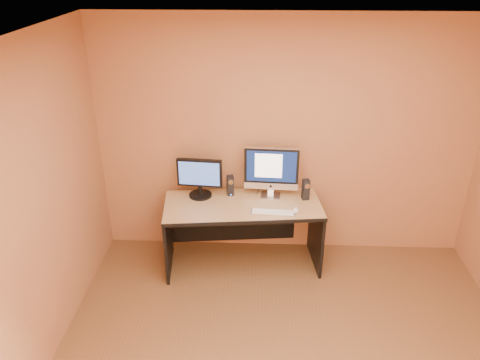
{
  "coord_description": "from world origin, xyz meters",
  "views": [
    {
      "loc": [
        -0.29,
        -2.61,
        3.11
      ],
      "look_at": [
        -0.46,
        1.51,
        1.07
      ],
      "focal_mm": 35.0,
      "sensor_mm": 36.0,
      "label": 1
    }
  ],
  "objects": [
    {
      "name": "desk",
      "position": [
        -0.44,
        1.61,
        0.37
      ],
      "size": [
        1.68,
        0.88,
        0.75
      ],
      "primitive_type": null,
      "rotation": [
        0.0,
        0.0,
        0.11
      ],
      "color": "tan",
      "rests_on": "ground"
    },
    {
      "name": "walls",
      "position": [
        0.0,
        0.0,
        1.3
      ],
      "size": [
        4.0,
        4.0,
        2.6
      ],
      "primitive_type": null,
      "color": "#95633C",
      "rests_on": "ground"
    },
    {
      "name": "speaker_right",
      "position": [
        0.21,
        1.75,
        0.86
      ],
      "size": [
        0.08,
        0.09,
        0.22
      ],
      "primitive_type": null,
      "rotation": [
        0.0,
        0.0,
        0.24
      ],
      "color": "black",
      "rests_on": "desk"
    },
    {
      "name": "speaker_left",
      "position": [
        -0.58,
        1.81,
        0.86
      ],
      "size": [
        0.08,
        0.09,
        0.22
      ],
      "primitive_type": null,
      "rotation": [
        0.0,
        0.0,
        0.22
      ],
      "color": "black",
      "rests_on": "desk"
    },
    {
      "name": "mouse",
      "position": [
        0.1,
        1.47,
        0.77
      ],
      "size": [
        0.06,
        0.11,
        0.04
      ],
      "primitive_type": "ellipsoid",
      "rotation": [
        0.0,
        0.0,
        -0.05
      ],
      "color": "silver",
      "rests_on": "desk"
    },
    {
      "name": "second_monitor",
      "position": [
        -0.9,
        1.77,
        0.96
      ],
      "size": [
        0.5,
        0.28,
        0.42
      ],
      "primitive_type": null,
      "rotation": [
        0.0,
        0.0,
        -0.08
      ],
      "color": "black",
      "rests_on": "desk"
    },
    {
      "name": "cable_a",
      "position": [
        -0.14,
        1.92,
        0.75
      ],
      "size": [
        0.14,
        0.18,
        0.01
      ],
      "primitive_type": "cylinder",
      "rotation": [
        1.57,
        0.0,
        0.63
      ],
      "color": "black",
      "rests_on": "desk"
    },
    {
      "name": "keyboard",
      "position": [
        -0.13,
        1.44,
        0.76
      ],
      "size": [
        0.44,
        0.14,
        0.02
      ],
      "primitive_type": "cube",
      "rotation": [
        0.0,
        0.0,
        -0.06
      ],
      "color": "silver",
      "rests_on": "desk"
    },
    {
      "name": "ceiling",
      "position": [
        0.0,
        0.0,
        2.6
      ],
      "size": [
        4.0,
        4.0,
        0.0
      ],
      "primitive_type": "plane",
      "color": "white",
      "rests_on": "walls"
    },
    {
      "name": "cable_b",
      "position": [
        -0.28,
        1.92,
        0.75
      ],
      "size": [
        0.04,
        0.18,
        0.01
      ],
      "primitive_type": "cylinder",
      "rotation": [
        1.57,
        0.0,
        -0.17
      ],
      "color": "black",
      "rests_on": "desk"
    },
    {
      "name": "imac",
      "position": [
        -0.15,
        1.79,
        1.02
      ],
      "size": [
        0.59,
        0.24,
        0.56
      ],
      "primitive_type": null,
      "rotation": [
        0.0,
        0.0,
        -0.06
      ],
      "color": "silver",
      "rests_on": "desk"
    }
  ]
}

